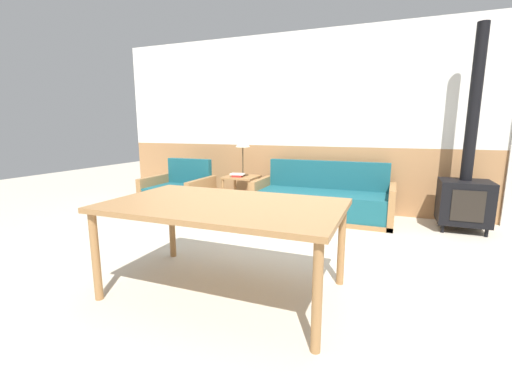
% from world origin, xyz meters
% --- Properties ---
extents(ground_plane, '(16.00, 16.00, 0.00)m').
position_xyz_m(ground_plane, '(0.00, 0.00, 0.00)').
color(ground_plane, beige).
extents(wall_back, '(7.20, 0.06, 2.70)m').
position_xyz_m(wall_back, '(0.00, 2.63, 1.35)').
color(wall_back, '#AD7A4C').
rests_on(wall_back, ground_plane).
extents(couch, '(1.92, 0.76, 0.79)m').
position_xyz_m(couch, '(0.06, 2.08, 0.24)').
color(couch, '#9E7042').
rests_on(couch, ground_plane).
extents(armchair, '(0.91, 0.79, 0.79)m').
position_xyz_m(armchair, '(-2.06, 1.64, 0.24)').
color(armchair, '#9E7042').
rests_on(armchair, ground_plane).
extents(side_table, '(0.49, 0.49, 0.54)m').
position_xyz_m(side_table, '(-1.20, 2.08, 0.44)').
color(side_table, '#9E7042').
rests_on(side_table, ground_plane).
extents(table_lamp, '(0.22, 0.22, 0.59)m').
position_xyz_m(table_lamp, '(-1.21, 2.16, 1.01)').
color(table_lamp, '#4C3823').
rests_on(table_lamp, side_table).
extents(book_stack, '(0.23, 0.19, 0.05)m').
position_xyz_m(book_stack, '(-1.23, 1.99, 0.57)').
color(book_stack, '#B22823').
rests_on(book_stack, side_table).
extents(dining_table, '(1.78, 1.07, 0.72)m').
position_xyz_m(dining_table, '(-0.21, -0.43, 0.66)').
color(dining_table, '#9E7042').
rests_on(dining_table, ground_plane).
extents(wood_stove, '(0.58, 0.53, 2.48)m').
position_xyz_m(wood_stove, '(1.82, 2.16, 0.57)').
color(wood_stove, black).
rests_on(wood_stove, ground_plane).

